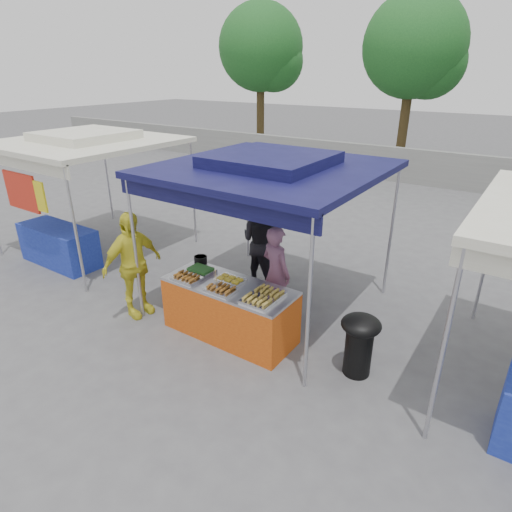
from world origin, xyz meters
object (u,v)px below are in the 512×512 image
Objects in this scene: helper_man at (262,241)px; vendor_woman at (276,273)px; vendor_table at (230,310)px; cooking_pot at (201,260)px; wok_burner at (359,340)px; customer_person at (133,265)px.

vendor_woman is at bearing 137.20° from helper_man.
cooking_pot is (-0.83, 0.33, 0.49)m from vendor_table.
wok_burner is (1.94, 0.23, 0.09)m from vendor_table.
cooking_pot is at bearing 39.93° from vendor_woman.
helper_man is at bearing 76.41° from cooking_pot.
helper_man reaches higher than vendor_table.
customer_person reaches higher than wok_burner.
wok_burner is at bearing 6.62° from vendor_table.
vendor_table is 1.14× the size of customer_person.
vendor_table is 0.94m from vendor_woman.
customer_person is at bearing 48.25° from vendor_woman.
wok_burner is at bearing 152.92° from helper_man.
wok_burner is at bearing 176.40° from vendor_woman.
cooking_pot reaches higher than vendor_table.
wok_burner is 3.65m from customer_person.
customer_person reaches higher than helper_man.
wok_burner is at bearing -71.96° from customer_person.
vendor_woman reaches higher than cooking_pot.
vendor_table is at bearing 162.80° from wok_burner.
helper_man is at bearing 107.10° from vendor_table.
helper_man is 0.99× the size of customer_person.
cooking_pot is at bearing 153.98° from wok_burner.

